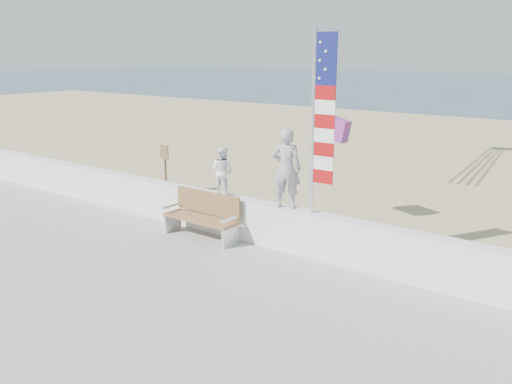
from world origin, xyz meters
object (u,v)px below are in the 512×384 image
child (222,171)px  flag (319,116)px  bench (203,215)px  adult (286,168)px

child → flag: bearing=176.8°
child → bench: size_ratio=0.60×
adult → child: adult is taller
adult → flag: flag is taller
adult → bench: (-1.88, -0.45, -1.20)m
adult → child: (-1.68, 0.00, -0.27)m
adult → bench: size_ratio=0.90×
adult → flag: size_ratio=0.46×
adult → flag: bearing=158.0°
child → adult: bearing=176.8°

